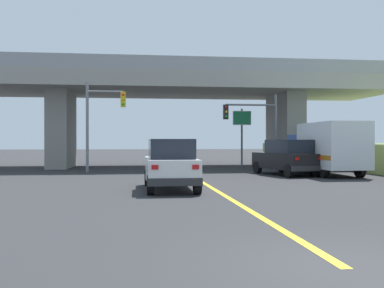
# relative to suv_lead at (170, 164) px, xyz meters

# --- Properties ---
(ground) EXTENTS (160.00, 160.00, 0.00)m
(ground) POSITION_rel_suv_lead_xyz_m (1.76, 16.75, -1.01)
(ground) COLOR #2B2B2D
(overpass_bridge) EXTENTS (32.27, 9.14, 7.61)m
(overpass_bridge) POSITION_rel_suv_lead_xyz_m (1.76, 16.75, 4.47)
(overpass_bridge) COLOR gray
(overpass_bridge) RESTS_ON ground
(lane_divider_stripe) EXTENTS (0.20, 25.64, 0.01)m
(lane_divider_stripe) POSITION_rel_suv_lead_xyz_m (1.76, 1.09, -1.01)
(lane_divider_stripe) COLOR yellow
(lane_divider_stripe) RESTS_ON ground
(suv_lead) EXTENTS (1.96, 4.69, 2.02)m
(suv_lead) POSITION_rel_suv_lead_xyz_m (0.00, 0.00, 0.00)
(suv_lead) COLOR silver
(suv_lead) RESTS_ON ground
(suv_crossing) EXTENTS (2.89, 5.07, 2.02)m
(suv_crossing) POSITION_rel_suv_lead_xyz_m (7.20, 7.22, 0.00)
(suv_crossing) COLOR black
(suv_crossing) RESTS_ON ground
(box_truck) EXTENTS (2.33, 6.99, 2.98)m
(box_truck) POSITION_rel_suv_lead_xyz_m (9.53, 7.04, 0.56)
(box_truck) COLOR navy
(box_truck) RESTS_ON ground
(traffic_signal_nearside) EXTENTS (3.61, 0.36, 5.03)m
(traffic_signal_nearside) POSITION_rel_suv_lead_xyz_m (6.58, 11.40, 2.20)
(traffic_signal_nearside) COLOR #56595E
(traffic_signal_nearside) RESTS_ON ground
(traffic_signal_farside) EXTENTS (2.47, 0.36, 5.64)m
(traffic_signal_farside) POSITION_rel_suv_lead_xyz_m (-3.56, 11.10, 2.56)
(traffic_signal_farside) COLOR slate
(traffic_signal_farside) RESTS_ON ground
(highway_sign) EXTENTS (1.38, 0.17, 4.34)m
(highway_sign) POSITION_rel_suv_lead_xyz_m (6.44, 15.04, 2.12)
(highway_sign) COLOR #56595E
(highway_sign) RESTS_ON ground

